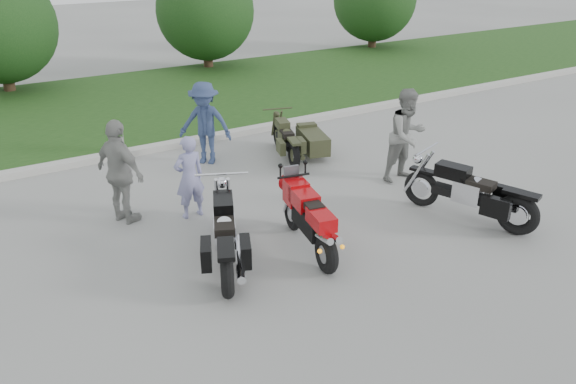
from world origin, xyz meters
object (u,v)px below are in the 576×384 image
person_stripe (189,177)px  person_back (120,172)px  cruiser_left (226,238)px  person_grey (407,135)px  cruiser_right (474,196)px  cruiser_sidecar (302,141)px  sportbike_red (309,218)px  person_denim (205,123)px

person_stripe → person_back: 1.19m
cruiser_left → person_grey: (4.71, 1.17, 0.48)m
cruiser_right → cruiser_sidecar: 4.42m
sportbike_red → cruiser_left: size_ratio=0.88×
sportbike_red → person_grey: size_ratio=1.07×
person_stripe → person_grey: size_ratio=0.80×
sportbike_red → person_grey: (3.35, 1.45, 0.39)m
cruiser_right → person_denim: bearing=99.9°
sportbike_red → cruiser_right: sportbike_red is taller
sportbike_red → person_back: 3.47m
person_stripe → person_denim: 2.69m
cruiser_right → person_denim: person_denim is taller
person_grey → person_back: size_ratio=1.02×
cruiser_left → person_back: 2.54m
cruiser_sidecar → person_stripe: person_stripe is taller
sportbike_red → cruiser_sidecar: 4.32m
cruiser_left → cruiser_right: bearing=12.3°
cruiser_right → person_grey: (0.26, 2.08, 0.48)m
person_grey → person_denim: size_ratio=1.05×
person_grey → cruiser_sidecar: bearing=114.4°
cruiser_sidecar → cruiser_right: bearing=-62.3°
cruiser_sidecar → person_denim: (-2.05, 0.80, 0.55)m
sportbike_red → cruiser_left: sportbike_red is taller
sportbike_red → person_denim: person_denim is taller
person_denim → sportbike_red: bearing=-50.2°
person_stripe → cruiser_sidecar: bearing=-158.2°
person_denim → person_back: size_ratio=0.98×
person_stripe → cruiser_right: bearing=144.1°
person_stripe → sportbike_red: bearing=115.7°
sportbike_red → cruiser_left: bearing=179.6°
cruiser_right → cruiser_sidecar: bearing=81.7°
cruiser_right → person_grey: size_ratio=1.25×
cruiser_right → person_denim: 5.92m
cruiser_left → cruiser_right: (4.46, -0.91, -0.00)m
sportbike_red → person_denim: (0.17, 4.50, 0.34)m
cruiser_left → person_stripe: size_ratio=1.53×
cruiser_right → person_denim: (-2.92, 5.13, 0.43)m
sportbike_red → cruiser_sidecar: size_ratio=1.02×
sportbike_red → person_back: (-2.26, 2.60, 0.37)m
person_grey → person_back: (-5.61, 1.16, -0.02)m
cruiser_left → person_back: (-0.90, 2.33, 0.45)m
cruiser_left → sportbike_red: bearing=12.4°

